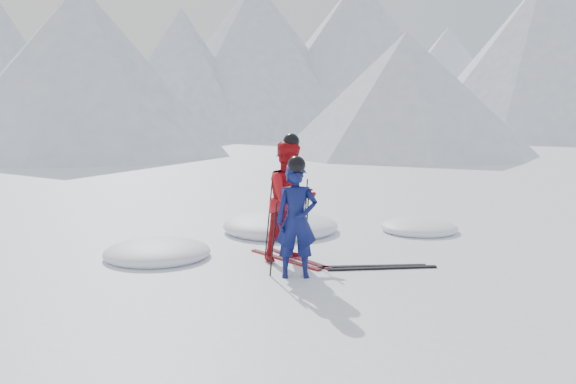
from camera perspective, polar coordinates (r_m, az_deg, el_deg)
name	(u,v)px	position (r m, az deg, el deg)	size (l,w,h in m)	color
ground	(396,257)	(10.29, 10.10, -5.99)	(160.00, 160.00, 0.00)	white
mountain_range	(220,50)	(45.45, -6.41, 13.09)	(106.15, 62.94, 15.53)	#B2BCD1
skier_blue	(296,221)	(8.77, 0.80, -2.72)	(0.60, 0.40, 1.66)	#0C144C
skier_red	(291,201)	(9.75, 0.31, -0.83)	(0.94, 0.73, 1.94)	#AC0D13
pole_blue_left	(273,239)	(8.87, -1.37, -4.43)	(0.02, 0.02, 1.10)	black
pole_blue_right	(306,235)	(9.14, 1.70, -4.06)	(0.02, 0.02, 1.10)	black
pole_red_left	(269,219)	(9.94, -1.82, -2.56)	(0.02, 0.02, 1.29)	black
pole_red_right	(305,218)	(10.05, 1.62, -2.44)	(0.02, 0.02, 1.29)	black
ski_worn_left	(284,259)	(9.90, -0.35, -6.33)	(0.09, 1.70, 0.03)	black
ski_worn_right	(298,258)	(9.98, 0.95, -6.22)	(0.09, 1.70, 0.03)	black
ski_loose_a	(372,266)	(9.56, 7.85, -6.91)	(0.09, 1.70, 0.03)	black
ski_loose_b	(382,268)	(9.48, 8.81, -7.05)	(0.09, 1.70, 0.03)	black
snow_lumps	(278,237)	(11.68, -0.98, -4.23)	(6.88, 3.37, 0.51)	white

